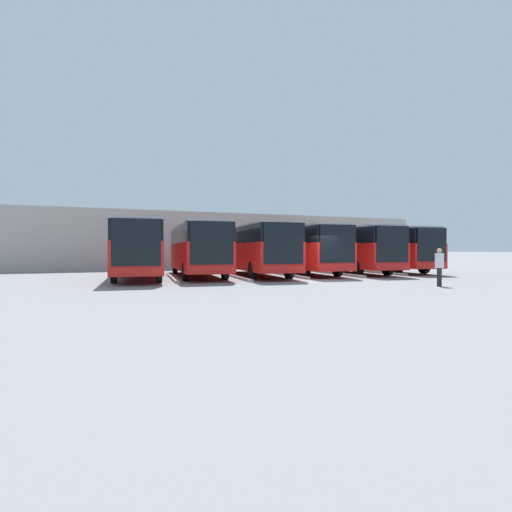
% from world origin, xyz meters
% --- Properties ---
extents(ground_plane, '(600.00, 600.00, 0.00)m').
position_xyz_m(ground_plane, '(0.00, 0.00, 0.00)').
color(ground_plane, gray).
extents(bus_0, '(3.64, 11.26, 3.27)m').
position_xyz_m(bus_0, '(-9.28, -6.03, 1.82)').
color(bus_0, red).
rests_on(bus_0, ground_plane).
extents(curb_divider_0, '(0.94, 6.71, 0.15)m').
position_xyz_m(curb_divider_0, '(-7.42, -4.39, 0.07)').
color(curb_divider_0, '#9E9E99').
rests_on(curb_divider_0, ground_plane).
extents(bus_1, '(3.64, 11.26, 3.27)m').
position_xyz_m(bus_1, '(-5.57, -5.45, 1.82)').
color(bus_1, red).
rests_on(bus_1, ground_plane).
extents(curb_divider_1, '(0.94, 6.71, 0.15)m').
position_xyz_m(curb_divider_1, '(-3.71, -3.81, 0.07)').
color(curb_divider_1, '#9E9E99').
rests_on(curb_divider_1, ground_plane).
extents(bus_2, '(3.64, 11.26, 3.27)m').
position_xyz_m(bus_2, '(-1.85, -5.72, 1.82)').
color(bus_2, red).
rests_on(bus_2, ground_plane).
extents(curb_divider_2, '(0.94, 6.71, 0.15)m').
position_xyz_m(curb_divider_2, '(-0.00, -4.09, 0.07)').
color(curb_divider_2, '#9E9E99').
rests_on(curb_divider_2, ground_plane).
extents(bus_3, '(3.64, 11.26, 3.27)m').
position_xyz_m(bus_3, '(1.86, -5.16, 1.82)').
color(bus_3, red).
rests_on(bus_3, ground_plane).
extents(curb_divider_3, '(0.94, 6.71, 0.15)m').
position_xyz_m(curb_divider_3, '(3.71, -3.52, 0.07)').
color(curb_divider_3, '#9E9E99').
rests_on(curb_divider_3, ground_plane).
extents(bus_4, '(3.64, 11.26, 3.27)m').
position_xyz_m(bus_4, '(5.57, -5.80, 1.82)').
color(bus_4, red).
rests_on(bus_4, ground_plane).
extents(curb_divider_4, '(0.94, 6.71, 0.15)m').
position_xyz_m(curb_divider_4, '(7.42, -4.17, 0.07)').
color(curb_divider_4, '#9E9E99').
rests_on(curb_divider_4, ground_plane).
extents(bus_5, '(3.64, 11.26, 3.27)m').
position_xyz_m(bus_5, '(9.28, -5.41, 1.82)').
color(bus_5, red).
rests_on(bus_5, ground_plane).
extents(pedestrian, '(0.55, 0.55, 1.77)m').
position_xyz_m(pedestrian, '(-3.18, 5.23, 0.95)').
color(pedestrian, black).
rests_on(pedestrian, ground_plane).
extents(station_building, '(41.03, 15.36, 5.10)m').
position_xyz_m(station_building, '(0.00, -21.94, 2.58)').
color(station_building, '#A8A399').
rests_on(station_building, ground_plane).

